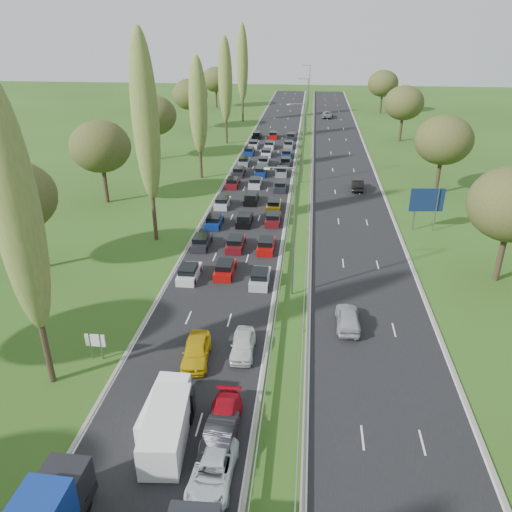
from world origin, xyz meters
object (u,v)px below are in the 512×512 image
(white_van_rear, at_px, (168,426))
(white_van_front, at_px, (166,409))
(info_sign, at_px, (96,343))
(direction_sign, at_px, (427,202))

(white_van_rear, bearing_deg, white_van_front, 103.47)
(info_sign, distance_m, direction_sign, 40.49)
(white_van_rear, distance_m, info_sign, 10.40)
(info_sign, height_order, direction_sign, direction_sign)
(info_sign, relative_size, direction_sign, 0.40)
(white_van_rear, height_order, info_sign, white_van_rear)
(white_van_front, relative_size, white_van_rear, 0.91)
(white_van_front, distance_m, info_sign, 9.07)
(white_van_rear, xyz_separation_m, info_sign, (-7.39, 7.31, 0.20))
(white_van_front, xyz_separation_m, white_van_rear, (0.48, -1.44, 0.10))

